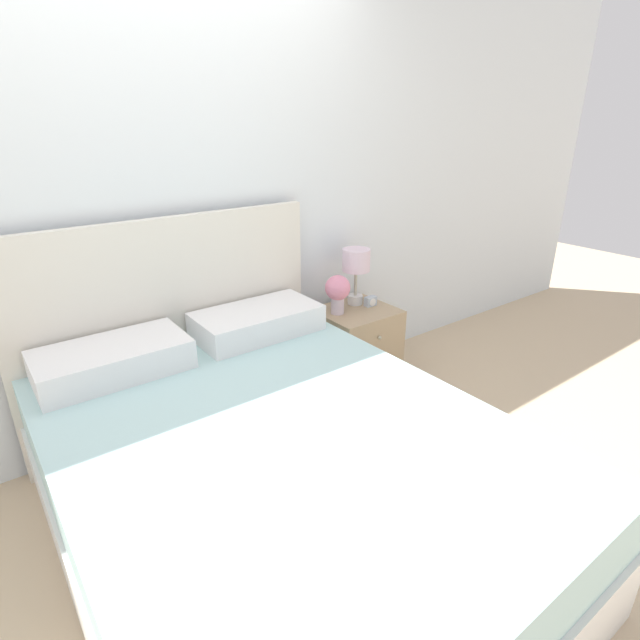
# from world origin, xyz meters

# --- Properties ---
(ground_plane) EXTENTS (12.00, 12.00, 0.00)m
(ground_plane) POSITION_xyz_m (0.00, 0.00, 0.00)
(ground_plane) COLOR #CCB28E
(wall_back) EXTENTS (8.00, 0.06, 2.60)m
(wall_back) POSITION_xyz_m (0.00, 0.07, 1.30)
(wall_back) COLOR white
(wall_back) RESTS_ON ground_plane
(bed) EXTENTS (1.62, 2.13, 1.21)m
(bed) POSITION_xyz_m (0.00, -0.99, 0.31)
(bed) COLOR white
(bed) RESTS_ON ground_plane
(nightstand) EXTENTS (0.47, 0.44, 0.52)m
(nightstand) POSITION_xyz_m (1.12, -0.23, 0.26)
(nightstand) COLOR tan
(nightstand) RESTS_ON ground_plane
(table_lamp) EXTENTS (0.18, 0.18, 0.37)m
(table_lamp) POSITION_xyz_m (1.18, -0.14, 0.79)
(table_lamp) COLOR white
(table_lamp) RESTS_ON nightstand
(flower_vase) EXTENTS (0.16, 0.16, 0.25)m
(flower_vase) POSITION_xyz_m (0.98, -0.20, 0.67)
(flower_vase) COLOR silver
(flower_vase) RESTS_ON nightstand
(alarm_clock) EXTENTS (0.08, 0.05, 0.06)m
(alarm_clock) POSITION_xyz_m (1.24, -0.23, 0.55)
(alarm_clock) COLOR silver
(alarm_clock) RESTS_ON nightstand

